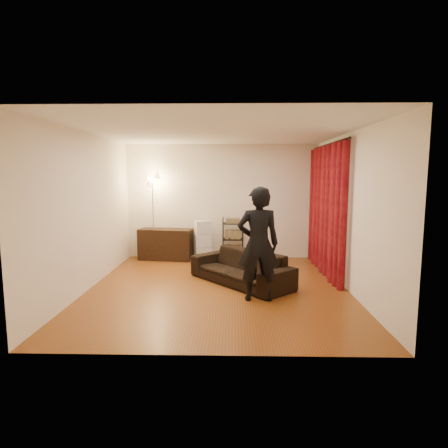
{
  "coord_description": "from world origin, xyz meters",
  "views": [
    {
      "loc": [
        0.26,
        -6.4,
        1.98
      ],
      "look_at": [
        0.1,
        0.3,
        1.1
      ],
      "focal_mm": 30.0,
      "sensor_mm": 36.0,
      "label": 1
    }
  ],
  "objects_px": {
    "wire_shelf": "(233,239)",
    "storage_boxes": "(203,240)",
    "sofa": "(241,267)",
    "floor_lamp": "(153,217)",
    "person": "(258,244)",
    "media_cabinet": "(166,244)"
  },
  "relations": [
    {
      "from": "person",
      "to": "floor_lamp",
      "type": "bearing_deg",
      "value": -54.39
    },
    {
      "from": "sofa",
      "to": "floor_lamp",
      "type": "xyz_separation_m",
      "value": [
        -2.0,
        1.88,
        0.71
      ]
    },
    {
      "from": "wire_shelf",
      "to": "floor_lamp",
      "type": "bearing_deg",
      "value": -162.62
    },
    {
      "from": "sofa",
      "to": "person",
      "type": "distance_m",
      "value": 1.13
    },
    {
      "from": "media_cabinet",
      "to": "wire_shelf",
      "type": "bearing_deg",
      "value": 5.32
    },
    {
      "from": "sofa",
      "to": "wire_shelf",
      "type": "xyz_separation_m",
      "value": [
        -0.15,
        1.85,
        0.21
      ]
    },
    {
      "from": "person",
      "to": "wire_shelf",
      "type": "relative_size",
      "value": 1.8
    },
    {
      "from": "storage_boxes",
      "to": "media_cabinet",
      "type": "bearing_deg",
      "value": 178.96
    },
    {
      "from": "sofa",
      "to": "floor_lamp",
      "type": "distance_m",
      "value": 2.84
    },
    {
      "from": "wire_shelf",
      "to": "storage_boxes",
      "type": "bearing_deg",
      "value": -166.64
    },
    {
      "from": "person",
      "to": "floor_lamp",
      "type": "distance_m",
      "value": 3.59
    },
    {
      "from": "sofa",
      "to": "wire_shelf",
      "type": "bearing_deg",
      "value": 142.69
    },
    {
      "from": "person",
      "to": "media_cabinet",
      "type": "relative_size",
      "value": 1.46
    },
    {
      "from": "media_cabinet",
      "to": "floor_lamp",
      "type": "bearing_deg",
      "value": -162.99
    },
    {
      "from": "storage_boxes",
      "to": "floor_lamp",
      "type": "relative_size",
      "value": 0.46
    },
    {
      "from": "person",
      "to": "sofa",
      "type": "bearing_deg",
      "value": -77.87
    },
    {
      "from": "storage_boxes",
      "to": "floor_lamp",
      "type": "distance_m",
      "value": 1.27
    },
    {
      "from": "person",
      "to": "media_cabinet",
      "type": "height_order",
      "value": "person"
    },
    {
      "from": "media_cabinet",
      "to": "storage_boxes",
      "type": "relative_size",
      "value": 1.34
    },
    {
      "from": "sofa",
      "to": "person",
      "type": "bearing_deg",
      "value": -26.46
    },
    {
      "from": "media_cabinet",
      "to": "floor_lamp",
      "type": "distance_m",
      "value": 0.7
    },
    {
      "from": "person",
      "to": "wire_shelf",
      "type": "distance_m",
      "value": 2.82
    }
  ]
}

